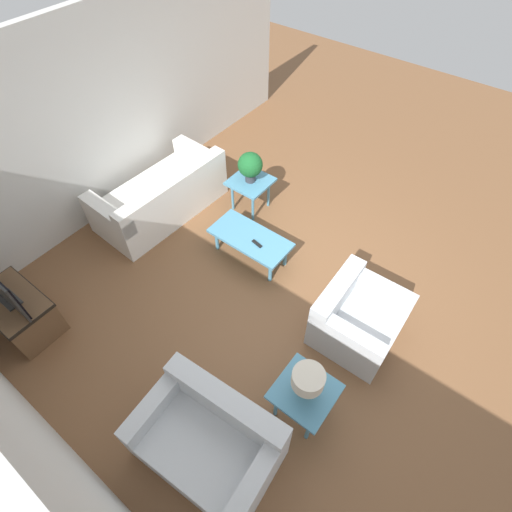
{
  "coord_description": "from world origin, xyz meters",
  "views": [
    {
      "loc": [
        -1.55,
        2.74,
        4.25
      ],
      "look_at": [
        0.34,
        0.28,
        0.55
      ],
      "focal_mm": 28.0,
      "sensor_mm": 36.0,
      "label": 1
    }
  ],
  "objects_px": {
    "tv_stand_chest": "(20,312)",
    "coffee_table": "(250,239)",
    "armchair": "(356,319)",
    "side_table_lamp": "(305,394)",
    "sofa": "(162,197)",
    "potted_plant": "(250,165)",
    "side_table_plant": "(250,184)",
    "table_lamp": "(308,380)",
    "loveseat": "(210,440)"
  },
  "relations": [
    {
      "from": "tv_stand_chest",
      "to": "coffee_table",
      "type": "bearing_deg",
      "value": -120.46
    },
    {
      "from": "armchair",
      "to": "side_table_lamp",
      "type": "height_order",
      "value": "armchair"
    },
    {
      "from": "sofa",
      "to": "side_table_lamp",
      "type": "distance_m",
      "value": 3.54
    },
    {
      "from": "sofa",
      "to": "tv_stand_chest",
      "type": "xyz_separation_m",
      "value": [
        -0.12,
        2.4,
        -0.02
      ]
    },
    {
      "from": "side_table_lamp",
      "to": "potted_plant",
      "type": "bearing_deg",
      "value": -42.48
    },
    {
      "from": "armchair",
      "to": "potted_plant",
      "type": "xyz_separation_m",
      "value": [
        2.3,
        -0.99,
        0.48
      ]
    },
    {
      "from": "potted_plant",
      "to": "side_table_plant",
      "type": "bearing_deg",
      "value": -45.0
    },
    {
      "from": "side_table_lamp",
      "to": "tv_stand_chest",
      "type": "relative_size",
      "value": 0.63
    },
    {
      "from": "tv_stand_chest",
      "to": "table_lamp",
      "type": "relative_size",
      "value": 2.46
    },
    {
      "from": "sofa",
      "to": "side_table_plant",
      "type": "height_order",
      "value": "sofa"
    },
    {
      "from": "table_lamp",
      "to": "potted_plant",
      "type": "bearing_deg",
      "value": -42.48
    },
    {
      "from": "table_lamp",
      "to": "sofa",
      "type": "bearing_deg",
      "value": -20.74
    },
    {
      "from": "loveseat",
      "to": "potted_plant",
      "type": "bearing_deg",
      "value": 117.56
    },
    {
      "from": "side_table_plant",
      "to": "potted_plant",
      "type": "height_order",
      "value": "potted_plant"
    },
    {
      "from": "sofa",
      "to": "table_lamp",
      "type": "distance_m",
      "value": 3.57
    },
    {
      "from": "loveseat",
      "to": "armchair",
      "type": "bearing_deg",
      "value": 72.84
    },
    {
      "from": "table_lamp",
      "to": "tv_stand_chest",
      "type": "bearing_deg",
      "value": 19.79
    },
    {
      "from": "loveseat",
      "to": "coffee_table",
      "type": "distance_m",
      "value": 2.52
    },
    {
      "from": "armchair",
      "to": "side_table_lamp",
      "type": "distance_m",
      "value": 1.15
    },
    {
      "from": "coffee_table",
      "to": "side_table_lamp",
      "type": "bearing_deg",
      "value": 141.92
    },
    {
      "from": "armchair",
      "to": "side_table_lamp",
      "type": "xyz_separation_m",
      "value": [
        -0.03,
        1.14,
        0.14
      ]
    },
    {
      "from": "sofa",
      "to": "side_table_lamp",
      "type": "relative_size",
      "value": 3.46
    },
    {
      "from": "sofa",
      "to": "coffee_table",
      "type": "xyz_separation_m",
      "value": [
        -1.59,
        -0.09,
        0.05
      ]
    },
    {
      "from": "coffee_table",
      "to": "side_table_plant",
      "type": "bearing_deg",
      "value": -52.15
    },
    {
      "from": "armchair",
      "to": "coffee_table",
      "type": "relative_size",
      "value": 0.85
    },
    {
      "from": "armchair",
      "to": "loveseat",
      "type": "height_order",
      "value": "same"
    },
    {
      "from": "potted_plant",
      "to": "side_table_lamp",
      "type": "bearing_deg",
      "value": 137.52
    },
    {
      "from": "potted_plant",
      "to": "loveseat",
      "type": "bearing_deg",
      "value": 121.72
    },
    {
      "from": "coffee_table",
      "to": "table_lamp",
      "type": "xyz_separation_m",
      "value": [
        -1.72,
        1.35,
        0.42
      ]
    },
    {
      "from": "coffee_table",
      "to": "table_lamp",
      "type": "distance_m",
      "value": 2.22
    },
    {
      "from": "tv_stand_chest",
      "to": "table_lamp",
      "type": "height_order",
      "value": "table_lamp"
    },
    {
      "from": "tv_stand_chest",
      "to": "sofa",
      "type": "bearing_deg",
      "value": -87.06
    },
    {
      "from": "side_table_lamp",
      "to": "potted_plant",
      "type": "distance_m",
      "value": 3.17
    },
    {
      "from": "tv_stand_chest",
      "to": "side_table_lamp",
      "type": "bearing_deg",
      "value": -160.21
    },
    {
      "from": "sofa",
      "to": "loveseat",
      "type": "bearing_deg",
      "value": 55.64
    },
    {
      "from": "sofa",
      "to": "potted_plant",
      "type": "height_order",
      "value": "potted_plant"
    },
    {
      "from": "sofa",
      "to": "tv_stand_chest",
      "type": "relative_size",
      "value": 2.19
    },
    {
      "from": "armchair",
      "to": "coffee_table",
      "type": "xyz_separation_m",
      "value": [
        1.69,
        -0.21,
        0.04
      ]
    },
    {
      "from": "potted_plant",
      "to": "table_lamp",
      "type": "distance_m",
      "value": 3.16
    },
    {
      "from": "potted_plant",
      "to": "table_lamp",
      "type": "bearing_deg",
      "value": 137.52
    },
    {
      "from": "side_table_plant",
      "to": "table_lamp",
      "type": "height_order",
      "value": "table_lamp"
    },
    {
      "from": "sofa",
      "to": "potted_plant",
      "type": "bearing_deg",
      "value": 134.33
    },
    {
      "from": "coffee_table",
      "to": "tv_stand_chest",
      "type": "relative_size",
      "value": 1.23
    },
    {
      "from": "tv_stand_chest",
      "to": "loveseat",
      "type": "bearing_deg",
      "value": -173.78
    },
    {
      "from": "coffee_table",
      "to": "potted_plant",
      "type": "height_order",
      "value": "potted_plant"
    },
    {
      "from": "loveseat",
      "to": "side_table_lamp",
      "type": "height_order",
      "value": "loveseat"
    },
    {
      "from": "side_table_plant",
      "to": "tv_stand_chest",
      "type": "xyz_separation_m",
      "value": [
        0.85,
        3.28,
        -0.17
      ]
    },
    {
      "from": "sofa",
      "to": "coffee_table",
      "type": "bearing_deg",
      "value": 95.73
    },
    {
      "from": "potted_plant",
      "to": "sofa",
      "type": "bearing_deg",
      "value": 41.99
    },
    {
      "from": "sofa",
      "to": "potted_plant",
      "type": "distance_m",
      "value": 1.4
    }
  ]
}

